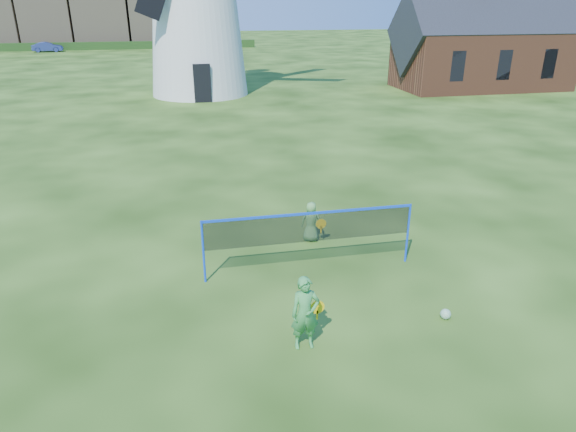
# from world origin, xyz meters

# --- Properties ---
(ground) EXTENTS (220.00, 220.00, 0.00)m
(ground) POSITION_xyz_m (0.00, 0.00, 0.00)
(ground) COLOR black
(ground) RESTS_ON ground
(chapel) EXTENTS (12.60, 6.11, 10.66)m
(chapel) POSITION_xyz_m (20.06, 25.52, 3.00)
(chapel) COLOR brown
(chapel) RESTS_ON ground
(badminton_net) EXTENTS (5.05, 0.05, 1.55)m
(badminton_net) POSITION_xyz_m (0.72, 0.50, 1.14)
(badminton_net) COLOR blue
(badminton_net) RESTS_ON ground
(player_girl) EXTENTS (0.69, 0.37, 1.47)m
(player_girl) POSITION_xyz_m (-0.07, -2.34, 0.74)
(player_girl) COLOR green
(player_girl) RESTS_ON ground
(player_boy) EXTENTS (0.68, 0.52, 1.11)m
(player_boy) POSITION_xyz_m (1.19, 2.18, 0.56)
(player_boy) COLOR #5DA24E
(player_boy) RESTS_ON ground
(play_ball) EXTENTS (0.22, 0.22, 0.22)m
(play_ball) POSITION_xyz_m (2.99, -2.04, 0.11)
(play_ball) COLOR green
(play_ball) RESTS_ON ground
(hedge) EXTENTS (62.00, 0.80, 1.00)m
(hedge) POSITION_xyz_m (-22.00, 66.00, 0.50)
(hedge) COLOR #193814
(hedge) RESTS_ON ground
(car_right) EXTENTS (3.77, 1.58, 1.21)m
(car_right) POSITION_xyz_m (-18.19, 63.99, 0.61)
(car_right) COLOR navy
(car_right) RESTS_ON ground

